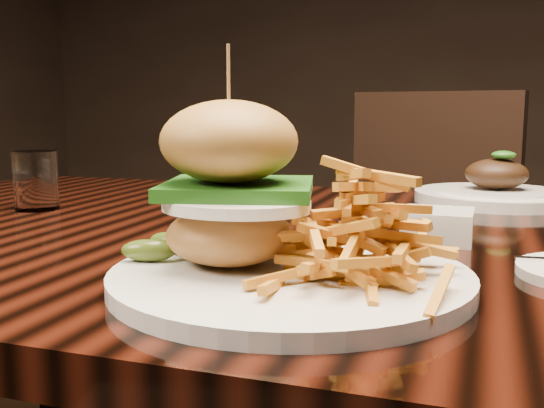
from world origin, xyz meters
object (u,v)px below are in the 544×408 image
(burger_plate, at_px, (289,221))
(wine_glass, at_px, (221,139))
(far_dish, at_px, (496,192))
(dining_table, at_px, (327,289))
(chair_far, at_px, (417,249))

(burger_plate, xyz_separation_m, wine_glass, (-0.18, 0.28, 0.06))
(burger_plate, height_order, wine_glass, burger_plate)
(wine_glass, xyz_separation_m, far_dish, (0.36, 0.32, -0.10))
(wine_glass, height_order, far_dish, wine_glass)
(dining_table, distance_m, chair_far, 0.90)
(burger_plate, bearing_deg, far_dish, 71.31)
(far_dish, bearing_deg, chair_far, 108.28)
(far_dish, bearing_deg, burger_plate, -106.76)
(wine_glass, height_order, chair_far, chair_far)
(wine_glass, bearing_deg, chair_far, 78.16)
(dining_table, xyz_separation_m, wine_glass, (-0.16, 0.02, 0.19))
(dining_table, xyz_separation_m, burger_plate, (0.03, -0.25, 0.14))
(chair_far, bearing_deg, burger_plate, -76.58)
(wine_glass, bearing_deg, dining_table, -8.23)
(dining_table, relative_size, far_dish, 6.03)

